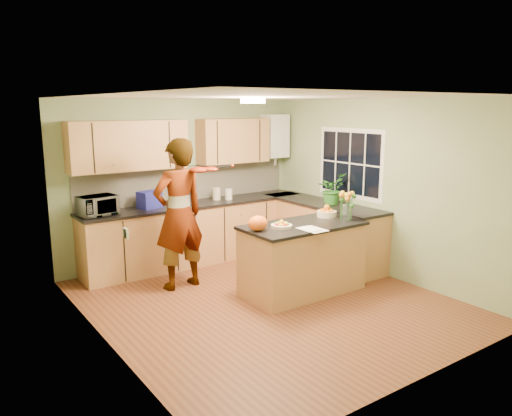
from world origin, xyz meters
TOP-DOWN VIEW (x-y plane):
  - floor at (0.00, 0.00)m, footprint 4.50×4.50m
  - ceiling at (0.00, 0.00)m, footprint 4.00×4.50m
  - wall_back at (0.00, 2.25)m, footprint 4.00×0.02m
  - wall_front at (0.00, -2.25)m, footprint 4.00×0.02m
  - wall_left at (-2.00, 0.00)m, footprint 0.02×4.50m
  - wall_right at (2.00, 0.00)m, footprint 0.02×4.50m
  - back_counter at (0.10, 1.95)m, footprint 3.64×0.62m
  - right_counter at (1.70, 0.85)m, footprint 0.62×2.24m
  - splashback at (0.10, 2.23)m, footprint 3.60×0.02m
  - upper_cabinets at (-0.18, 2.08)m, footprint 3.20×0.34m
  - boiler at (1.70, 2.09)m, footprint 0.40×0.30m
  - window_right at (1.99, 0.60)m, footprint 0.01×1.30m
  - light_switch at (-1.99, -0.60)m, footprint 0.02×0.09m
  - ceiling_lamp at (0.00, 0.30)m, footprint 0.30×0.30m
  - peninsula_island at (0.59, 0.02)m, footprint 1.59×0.82m
  - fruit_dish at (0.24, 0.02)m, footprint 0.26×0.26m
  - orange_bowl at (1.14, 0.17)m, footprint 0.27×0.27m
  - flower_vase at (1.19, -0.16)m, footprint 0.27×0.27m
  - orange_bag at (-0.09, 0.07)m, footprint 0.30×0.28m
  - papers at (0.49, -0.28)m, footprint 0.25×0.34m
  - violinist at (-0.64, 1.09)m, footprint 0.77×0.55m
  - violin at (-0.44, 0.87)m, footprint 0.61×0.53m
  - microwave at (-1.44, 1.91)m, footprint 0.54×0.41m
  - blue_box at (-0.66, 1.99)m, footprint 0.36×0.30m
  - kettle at (0.03, 1.96)m, footprint 0.15×0.15m
  - jar_cream at (0.47, 2.00)m, footprint 0.15×0.15m
  - jar_white at (0.64, 1.90)m, footprint 0.12×0.12m
  - potted_plant at (1.70, 0.67)m, footprint 0.52×0.49m

SIDE VIEW (x-z plane):
  - floor at x=0.00m, z-range 0.00..0.00m
  - peninsula_island at x=0.59m, z-range 0.00..0.91m
  - back_counter at x=0.10m, z-range 0.00..0.94m
  - right_counter at x=1.70m, z-range 0.00..0.94m
  - papers at x=0.49m, z-range 0.91..0.92m
  - fruit_dish at x=0.24m, z-range 0.90..1.00m
  - orange_bowl at x=1.14m, z-range 0.90..1.06m
  - violinist at x=-0.64m, z-range 0.00..2.00m
  - orange_bag at x=-0.09m, z-range 0.91..1.10m
  - jar_white at x=0.64m, z-range 0.94..1.11m
  - jar_cream at x=0.47m, z-range 0.94..1.13m
  - kettle at x=0.03m, z-range 0.91..1.19m
  - blue_box at x=-0.66m, z-range 0.94..1.19m
  - microwave at x=-1.44m, z-range 0.94..1.21m
  - potted_plant at x=1.70m, z-range 0.94..1.41m
  - splashback at x=0.10m, z-range 0.94..1.46m
  - flower_vase at x=1.19m, z-range 0.99..1.48m
  - wall_back at x=0.00m, z-range 0.00..2.50m
  - wall_front at x=0.00m, z-range 0.00..2.50m
  - wall_left at x=-2.00m, z-range 0.00..2.50m
  - wall_right at x=2.00m, z-range 0.00..2.50m
  - light_switch at x=-1.99m, z-range 1.26..1.34m
  - window_right at x=1.99m, z-range 1.02..2.08m
  - violin at x=-0.44m, z-range 1.52..1.68m
  - upper_cabinets at x=-0.18m, z-range 1.50..2.20m
  - boiler at x=1.70m, z-range 1.47..2.33m
  - ceiling_lamp at x=0.00m, z-range 2.43..2.50m
  - ceiling at x=0.00m, z-range 2.49..2.51m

